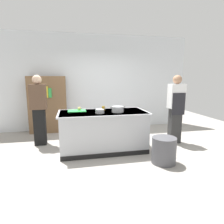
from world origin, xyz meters
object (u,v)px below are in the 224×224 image
trash_bin (164,150)px  person_chef (176,108)px  juice_cup (103,108)px  onion (79,109)px  mixing_bowl (100,111)px  person_guest (39,109)px  bookshelf (48,105)px  stock_pot (118,109)px

trash_bin → person_chef: 1.50m
juice_cup → person_chef: (1.84, -0.05, -0.04)m
onion → juice_cup: juice_cup is taller
onion → mixing_bowl: 0.57m
person_guest → mixing_bowl: bearing=38.4°
onion → person_chef: (2.39, -0.07, -0.05)m
trash_bin → bookshelf: (-2.43, 2.73, 0.59)m
bookshelf → mixing_bowl: bearing=-57.0°
stock_pot → bookshelf: 2.57m
onion → mixing_bowl: (0.42, -0.39, -0.01)m
trash_bin → person_chef: person_chef is taller
juice_cup → person_guest: 1.59m
mixing_bowl → person_chef: person_chef is taller
bookshelf → person_guest: bearing=-94.2°
onion → bookshelf: 1.83m
stock_pot → bookshelf: bearing=131.5°
mixing_bowl → person_guest: (-1.37, 0.88, -0.03)m
mixing_bowl → person_chef: bearing=9.2°
stock_pot → mixing_bowl: stock_pot is taller
juice_cup → person_chef: size_ratio=0.06×
onion → trash_bin: size_ratio=0.15×
mixing_bowl → person_guest: bearing=147.4°
person_chef → person_guest: bearing=60.7°
onion → stock_pot: bearing=-21.4°
onion → person_guest: 1.08m
stock_pot → person_guest: size_ratio=0.19×
bookshelf → person_chef: bearing=-27.0°
onion → person_chef: size_ratio=0.05×
juice_cup → onion: bearing=178.6°
person_chef → bookshelf: 3.67m
onion → person_guest: person_guest is taller
mixing_bowl → trash_bin: (1.14, -0.74, -0.69)m
bookshelf → onion: bearing=-61.3°
juice_cup → trash_bin: bearing=-47.9°
mixing_bowl → person_guest: size_ratio=0.11×
stock_pot → person_chef: size_ratio=0.19×
stock_pot → onion: bearing=158.6°
juice_cup → person_guest: (-1.51, 0.50, -0.04)m
stock_pot → mixing_bowl: 0.42m
juice_cup → stock_pot: bearing=-48.6°
stock_pot → person_chef: 1.59m
stock_pot → trash_bin: (0.73, -0.81, -0.71)m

